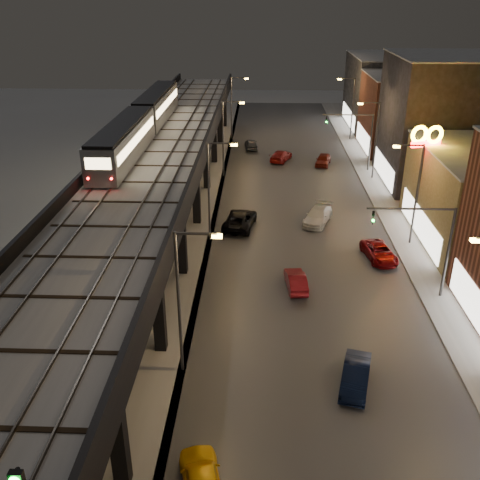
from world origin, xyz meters
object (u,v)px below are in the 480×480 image
object	(u,v)px
car_onc_dark	(379,253)
car_mid_dark	(281,156)
car_near_white	(296,281)
car_onc_red	(323,160)
car_onc_white	(318,216)
subway_train	(142,121)
car_onc_silver	(355,377)
car_far_white	(251,144)
car_mid_silver	(240,220)

from	to	relation	value
car_onc_dark	car_mid_dark	bearing A→B (deg)	94.81
car_near_white	car_onc_red	size ratio (longest dim) A/B	0.95
car_onc_dark	car_onc_red	world-z (taller)	car_onc_red
car_onc_dark	car_onc_white	size ratio (longest dim) A/B	0.91
car_onc_red	subway_train	bearing A→B (deg)	-135.74
car_onc_silver	car_onc_dark	world-z (taller)	car_onc_silver
car_mid_dark	car_onc_white	world-z (taller)	car_onc_white
car_near_white	car_onc_red	distance (m)	31.66
car_near_white	car_onc_white	distance (m)	12.84
car_mid_dark	car_near_white	bearing A→B (deg)	110.05
car_onc_white	car_onc_red	bearing A→B (deg)	102.70
subway_train	car_onc_silver	size ratio (longest dim) A/B	7.77
car_far_white	car_onc_dark	xyz separation A→B (m)	(11.32, -33.41, -0.07)
car_mid_silver	car_onc_white	bearing A→B (deg)	-160.46
car_near_white	car_mid_dark	bearing A→B (deg)	-95.66
subway_train	car_onc_red	bearing A→B (deg)	30.56
car_onc_dark	car_onc_red	distance (m)	26.27
car_onc_dark	car_onc_red	xyz separation A→B (m)	(-2.00, 26.20, 0.07)
car_near_white	car_onc_red	world-z (taller)	car_onc_red
car_mid_dark	car_onc_dark	xyz separation A→B (m)	(7.32, -27.81, -0.06)
car_near_white	car_mid_dark	distance (m)	32.85
car_mid_silver	car_onc_white	distance (m)	7.54
car_mid_dark	car_onc_white	xyz separation A→B (m)	(2.93, -20.31, 0.04)
car_onc_red	car_mid_silver	bearing A→B (deg)	-102.40
car_far_white	car_onc_silver	xyz separation A→B (m)	(6.89, -49.29, -0.01)
car_mid_silver	car_onc_dark	bearing A→B (deg)	161.78
car_mid_dark	car_onc_dark	size ratio (longest dim) A/B	1.05
car_onc_silver	car_onc_white	size ratio (longest dim) A/B	0.84
car_far_white	car_onc_red	world-z (taller)	car_far_white
car_near_white	car_mid_silver	world-z (taller)	car_mid_silver
car_near_white	car_mid_silver	distance (m)	12.12
car_near_white	car_onc_dark	size ratio (longest dim) A/B	0.86
car_near_white	car_onc_white	bearing A→B (deg)	-108.44
car_mid_dark	car_onc_silver	distance (m)	43.78
car_mid_silver	car_far_white	xyz separation A→B (m)	(0.50, 27.25, -0.07)
car_onc_silver	car_onc_red	xyz separation A→B (m)	(2.43, 42.07, 0.01)
car_near_white	car_far_white	xyz separation A→B (m)	(-4.13, 38.45, 0.06)
car_onc_silver	car_onc_white	xyz separation A→B (m)	(0.03, 23.37, 0.04)
car_mid_silver	car_onc_dark	xyz separation A→B (m)	(11.82, -6.16, -0.14)
car_far_white	car_onc_red	xyz separation A→B (m)	(9.31, -7.22, -0.00)
car_far_white	car_onc_red	distance (m)	11.78
car_far_white	car_mid_silver	bearing A→B (deg)	83.01
car_far_white	car_onc_silver	bearing A→B (deg)	92.02
car_mid_silver	car_onc_red	distance (m)	22.31
car_mid_dark	car_onc_red	size ratio (longest dim) A/B	1.16
subway_train	car_onc_red	size ratio (longest dim) A/B	7.92
subway_train	car_onc_dark	size ratio (longest dim) A/B	7.16
subway_train	car_near_white	xyz separation A→B (m)	(14.99, -19.32, -7.57)
car_mid_dark	car_far_white	distance (m)	6.88
car_near_white	car_onc_dark	distance (m)	8.78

